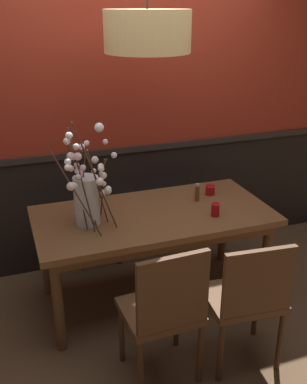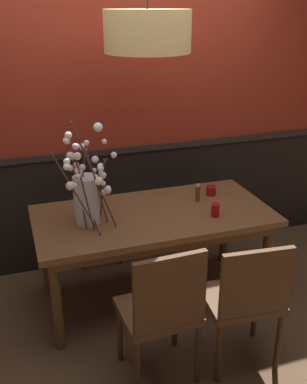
# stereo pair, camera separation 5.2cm
# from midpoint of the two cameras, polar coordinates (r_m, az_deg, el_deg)

# --- Properties ---
(ground_plane) EXTENTS (24.00, 24.00, 0.00)m
(ground_plane) POSITION_cam_midpoint_polar(r_m,az_deg,el_deg) (3.70, 0.41, -13.13)
(ground_plane) COLOR brown
(back_wall) EXTENTS (4.93, 0.14, 2.62)m
(back_wall) POSITION_cam_midpoint_polar(r_m,az_deg,el_deg) (3.82, -3.28, 9.64)
(back_wall) COLOR black
(back_wall) RESTS_ON ground
(dining_table) EXTENTS (1.74, 0.86, 0.74)m
(dining_table) POSITION_cam_midpoint_polar(r_m,az_deg,el_deg) (3.35, 0.45, -3.98)
(dining_table) COLOR brown
(dining_table) RESTS_ON ground
(chair_far_side_left) EXTENTS (0.41, 0.42, 0.92)m
(chair_far_side_left) POSITION_cam_midpoint_polar(r_m,az_deg,el_deg) (4.07, -7.09, -1.26)
(chair_far_side_left) COLOR #4C301C
(chair_far_side_left) RESTS_ON ground
(chair_near_side_right) EXTENTS (0.49, 0.44, 0.91)m
(chair_near_side_right) POSITION_cam_midpoint_polar(r_m,az_deg,el_deg) (2.87, 12.17, -12.92)
(chair_near_side_right) COLOR #4C301C
(chair_near_side_right) RESTS_ON ground
(chair_near_side_left) EXTENTS (0.46, 0.42, 0.94)m
(chair_near_side_left) POSITION_cam_midpoint_polar(r_m,az_deg,el_deg) (2.70, 1.71, -14.56)
(chair_near_side_left) COLOR #4C301C
(chair_near_side_left) RESTS_ON ground
(chair_far_side_right) EXTENTS (0.42, 0.40, 0.88)m
(chair_far_side_right) POSITION_cam_midpoint_polar(r_m,az_deg,el_deg) (4.25, 0.58, -0.40)
(chair_far_side_right) COLOR #4C301C
(chair_far_side_right) RESTS_ON ground
(vase_with_blossoms) EXTENTS (0.46, 0.52, 0.78)m
(vase_with_blossoms) POSITION_cam_midpoint_polar(r_m,az_deg,el_deg) (3.10, -8.01, -0.33)
(vase_with_blossoms) COLOR silver
(vase_with_blossoms) RESTS_ON dining_table
(candle_holder_nearer_center) EXTENTS (0.08, 0.08, 0.08)m
(candle_holder_nearer_center) POSITION_cam_midpoint_polar(r_m,az_deg,el_deg) (3.64, 7.70, 0.20)
(candle_holder_nearer_center) COLOR #9E0F14
(candle_holder_nearer_center) RESTS_ON dining_table
(candle_holder_nearer_edge) EXTENTS (0.07, 0.07, 0.10)m
(candle_holder_nearer_edge) POSITION_cam_midpoint_polar(r_m,az_deg,el_deg) (3.28, 8.28, -2.27)
(candle_holder_nearer_edge) COLOR #9E0F14
(candle_holder_nearer_edge) RESTS_ON dining_table
(condiment_bottle) EXTENTS (0.04, 0.04, 0.14)m
(condiment_bottle) POSITION_cam_midpoint_polar(r_m,az_deg,el_deg) (3.50, 6.04, -0.13)
(condiment_bottle) COLOR brown
(condiment_bottle) RESTS_ON dining_table
(pendant_lamp) EXTENTS (0.56, 0.56, 0.74)m
(pendant_lamp) POSITION_cam_midpoint_polar(r_m,az_deg,el_deg) (3.02, -0.25, 19.68)
(pendant_lamp) COLOR tan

